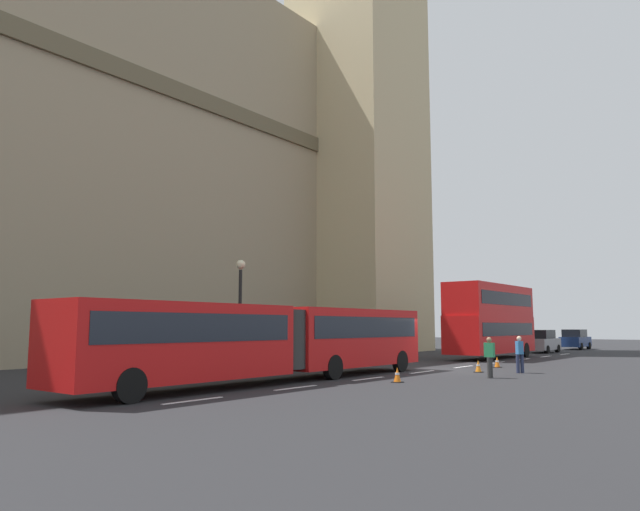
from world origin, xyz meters
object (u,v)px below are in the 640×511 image
(sedan_lead, at_px, (542,341))
(pedestrian_by_kerb, at_px, (520,353))
(traffic_cone_west, at_px, (397,375))
(street_lamp, at_px, (240,307))
(sedan_trailing, at_px, (575,339))
(double_decker_bus, at_px, (491,318))
(traffic_cone_middle, at_px, (478,366))
(pedestrian_near_cones, at_px, (490,356))
(traffic_cone_east, at_px, (497,362))
(articulated_bus, at_px, (277,336))

(sedan_lead, relative_size, pedestrian_by_kerb, 2.60)
(traffic_cone_west, distance_m, street_lamp, 8.74)
(sedan_lead, relative_size, sedan_trailing, 1.00)
(double_decker_bus, xyz_separation_m, traffic_cone_west, (-18.77, -3.77, -2.43))
(sedan_lead, distance_m, traffic_cone_middle, 23.56)
(sedan_trailing, bearing_deg, double_decker_bus, -179.74)
(traffic_cone_middle, height_order, pedestrian_by_kerb, pedestrian_by_kerb)
(pedestrian_near_cones, bearing_deg, street_lamp, 113.09)
(traffic_cone_west, bearing_deg, traffic_cone_east, 0.78)
(articulated_bus, bearing_deg, pedestrian_by_kerb, -29.82)
(traffic_cone_east, height_order, pedestrian_by_kerb, pedestrian_by_kerb)
(sedan_lead, relative_size, traffic_cone_east, 7.59)
(pedestrian_by_kerb, bearing_deg, traffic_cone_middle, 113.89)
(sedan_trailing, height_order, traffic_cone_middle, sedan_trailing)
(pedestrian_near_cones, bearing_deg, traffic_cone_east, 19.06)
(double_decker_bus, relative_size, pedestrian_near_cones, 5.84)
(traffic_cone_west, xyz_separation_m, traffic_cone_east, (10.41, 0.14, 0.00))
(traffic_cone_west, relative_size, pedestrian_by_kerb, 0.34)
(double_decker_bus, bearing_deg, traffic_cone_east, -156.52)
(traffic_cone_middle, xyz_separation_m, street_lamp, (-7.07, 8.67, 2.77))
(traffic_cone_west, xyz_separation_m, street_lamp, (-0.33, 8.28, 2.77))
(sedan_trailing, bearing_deg, sedan_lead, 179.16)
(sedan_lead, height_order, traffic_cone_middle, sedan_lead)
(sedan_trailing, distance_m, traffic_cone_east, 29.12)
(street_lamp, bearing_deg, pedestrian_by_kerb, -52.96)
(sedan_lead, bearing_deg, sedan_trailing, -0.84)
(double_decker_bus, xyz_separation_m, traffic_cone_east, (-8.36, -3.63, -2.43))
(articulated_bus, bearing_deg, pedestrian_near_cones, -40.52)
(double_decker_bus, relative_size, street_lamp, 1.87)
(traffic_cone_east, xyz_separation_m, pedestrian_by_kerb, (-2.91, -2.24, 0.63))
(double_decker_bus, relative_size, sedan_trailing, 2.24)
(street_lamp, relative_size, pedestrian_near_cones, 3.12)
(traffic_cone_west, bearing_deg, pedestrian_near_cones, -26.67)
(traffic_cone_middle, bearing_deg, double_decker_bus, 19.09)
(articulated_bus, height_order, traffic_cone_west, articulated_bus)
(double_decker_bus, distance_m, street_lamp, 19.63)
(traffic_cone_west, bearing_deg, sedan_lead, 7.63)
(traffic_cone_west, distance_m, pedestrian_by_kerb, 7.81)
(articulated_bus, xyz_separation_m, traffic_cone_east, (13.14, -3.63, -1.46))
(articulated_bus, distance_m, pedestrian_by_kerb, 11.83)
(pedestrian_near_cones, xyz_separation_m, pedestrian_by_kerb, (3.43, -0.05, 0.00))
(articulated_bus, relative_size, pedestrian_near_cones, 10.71)
(pedestrian_near_cones, bearing_deg, traffic_cone_middle, 31.83)
(street_lamp, distance_m, pedestrian_near_cones, 11.43)
(double_decker_bus, relative_size, traffic_cone_middle, 17.03)
(traffic_cone_west, bearing_deg, pedestrian_by_kerb, -15.61)
(double_decker_bus, bearing_deg, articulated_bus, -179.99)
(traffic_cone_east, relative_size, pedestrian_by_kerb, 0.34)
(articulated_bus, relative_size, sedan_trailing, 4.11)
(traffic_cone_east, distance_m, pedestrian_by_kerb, 3.72)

